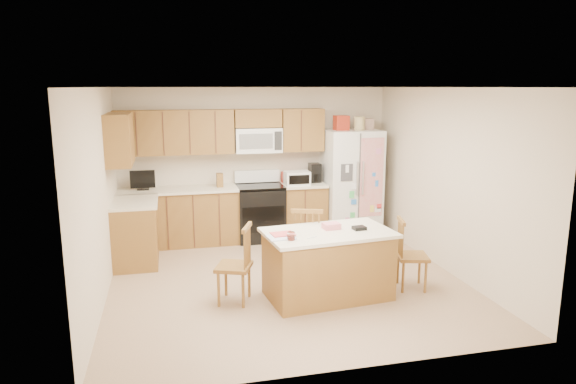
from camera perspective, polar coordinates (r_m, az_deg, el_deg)
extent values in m
plane|color=#8B745C|center=(6.87, -0.19, -9.79)|extent=(4.50, 4.50, 0.00)
cube|color=beige|center=(8.69, -3.56, 3.28)|extent=(4.50, 0.10, 2.50)
cube|color=beige|center=(4.42, 6.44, -5.00)|extent=(4.50, 0.10, 2.50)
cube|color=beige|center=(6.41, -20.21, -0.42)|extent=(0.10, 4.50, 2.50)
cube|color=beige|center=(7.35, 17.16, 1.25)|extent=(0.10, 4.50, 2.50)
cube|color=white|center=(6.39, -0.21, 11.56)|extent=(4.50, 4.50, 0.04)
cube|color=olive|center=(8.44, -11.98, -2.82)|extent=(1.87, 0.60, 0.88)
cube|color=olive|center=(8.71, 1.65, -2.10)|extent=(0.72, 0.60, 0.88)
cube|color=olive|center=(7.70, -16.57, -4.44)|extent=(0.60, 0.95, 0.88)
cube|color=beige|center=(8.33, -12.11, 0.23)|extent=(1.87, 0.64, 0.04)
cube|color=beige|center=(8.61, 1.68, 0.86)|extent=(0.72, 0.64, 0.04)
cube|color=beige|center=(7.59, -16.69, -1.10)|extent=(0.64, 0.95, 0.04)
cube|color=olive|center=(8.34, -12.47, 6.49)|extent=(1.85, 0.33, 0.70)
cube|color=olive|center=(8.63, 1.53, 6.92)|extent=(0.70, 0.33, 0.70)
cube|color=olive|center=(8.45, -3.43, 8.20)|extent=(0.76, 0.33, 0.29)
cube|color=olive|center=(7.46, -18.21, 5.61)|extent=(0.33, 0.95, 0.70)
cube|color=#512C1C|center=(8.19, -16.50, 6.19)|extent=(0.02, 0.01, 0.66)
cube|color=#512C1C|center=(8.15, -16.04, -3.53)|extent=(0.02, 0.01, 0.84)
cube|color=#512C1C|center=(8.17, -13.68, 6.33)|extent=(0.02, 0.01, 0.66)
cube|color=#512C1C|center=(8.14, -13.23, -3.40)|extent=(0.02, 0.01, 0.84)
cube|color=#512C1C|center=(8.18, -10.87, 6.46)|extent=(0.02, 0.01, 0.66)
cube|color=#512C1C|center=(8.15, -10.41, -3.27)|extent=(0.02, 0.01, 0.84)
cube|color=#512C1C|center=(8.21, -8.06, 6.57)|extent=(0.01, 0.01, 0.66)
cube|color=#512C1C|center=(8.17, -7.61, -3.13)|extent=(0.01, 0.01, 0.84)
cube|color=#512C1C|center=(8.45, 1.50, 6.82)|extent=(0.01, 0.01, 0.66)
cube|color=#512C1C|center=(8.42, 1.92, -2.60)|extent=(0.01, 0.01, 0.84)
cube|color=white|center=(8.46, -3.37, 5.79)|extent=(0.76, 0.38, 0.40)
cube|color=slate|center=(8.26, -3.55, 5.64)|extent=(0.54, 0.01, 0.24)
cube|color=#262626|center=(8.32, -1.09, 5.71)|extent=(0.12, 0.01, 0.30)
cube|color=olive|center=(8.35, -7.59, 1.33)|extent=(0.10, 0.14, 0.22)
cube|color=black|center=(8.36, -15.79, 0.30)|extent=(0.18, 0.12, 0.02)
cube|color=black|center=(8.33, -15.85, 1.38)|extent=(0.38, 0.03, 0.28)
cube|color=red|center=(8.63, 0.51, 1.64)|extent=(0.35, 0.22, 0.18)
cube|color=white|center=(8.41, 1.01, 1.55)|extent=(0.40, 0.28, 0.23)
cube|color=black|center=(8.28, 1.25, 1.38)|extent=(0.34, 0.01, 0.15)
cube|color=black|center=(8.69, 2.99, 2.16)|extent=(0.18, 0.22, 0.32)
cylinder|color=black|center=(8.64, 3.12, 1.62)|extent=(0.12, 0.12, 0.12)
cube|color=black|center=(8.54, -3.13, -2.40)|extent=(0.76, 0.64, 0.88)
cube|color=black|center=(8.23, -2.72, -3.07)|extent=(0.68, 0.01, 0.42)
cube|color=black|center=(8.44, -3.16, 0.66)|extent=(0.76, 0.64, 0.03)
cube|color=white|center=(8.67, -3.47, 1.79)|extent=(0.76, 0.10, 0.20)
cube|color=white|center=(8.79, 7.03, 1.01)|extent=(0.90, 0.75, 1.80)
cube|color=#4C4C4C|center=(8.44, 7.92, 0.54)|extent=(0.02, 0.01, 1.75)
cube|color=silver|center=(8.38, 7.68, 1.50)|extent=(0.02, 0.03, 0.55)
cube|color=silver|center=(8.41, 8.32, 1.53)|extent=(0.02, 0.03, 0.55)
cube|color=#3F3F44|center=(8.32, 6.55, 2.16)|extent=(0.20, 0.01, 0.28)
cube|color=#D84C59|center=(8.49, 9.21, 1.59)|extent=(0.42, 0.01, 1.30)
cube|color=#A12815|center=(8.60, 5.93, 7.65)|extent=(0.22, 0.22, 0.24)
cylinder|color=tan|center=(8.66, 7.93, 7.56)|extent=(0.18, 0.18, 0.22)
cube|color=tan|center=(8.84, 8.72, 7.49)|extent=(0.18, 0.20, 0.18)
cube|color=olive|center=(6.26, 4.45, -8.17)|extent=(1.51, 0.95, 0.78)
cube|color=beige|center=(6.13, 4.51, -4.54)|extent=(1.59, 1.04, 0.04)
cylinder|color=#A12815|center=(5.76, 0.34, -5.05)|extent=(0.08, 0.08, 0.06)
cylinder|color=white|center=(5.76, 0.34, -4.91)|extent=(0.09, 0.09, 0.09)
cube|color=#DA8D83|center=(6.22, 4.83, -3.78)|extent=(0.22, 0.17, 0.07)
cube|color=black|center=(6.22, 7.92, -3.99)|extent=(0.16, 0.14, 0.04)
cube|color=white|center=(5.84, -0.79, -5.05)|extent=(0.32, 0.27, 0.01)
cube|color=#D84C4C|center=(5.92, -0.58, -4.68)|extent=(0.28, 0.23, 0.01)
cylinder|color=white|center=(5.84, 2.67, -5.06)|extent=(0.13, 0.06, 0.01)
cube|color=olive|center=(6.12, -6.04, -8.25)|extent=(0.51, 0.52, 0.04)
cylinder|color=olive|center=(6.38, -6.92, -9.60)|extent=(0.03, 0.03, 0.41)
cylinder|color=olive|center=(6.09, -7.72, -10.69)|extent=(0.03, 0.03, 0.41)
cylinder|color=olive|center=(6.31, -4.34, -9.77)|extent=(0.03, 0.03, 0.41)
cylinder|color=olive|center=(6.02, -5.01, -10.90)|extent=(0.03, 0.03, 0.41)
cylinder|color=olive|center=(6.13, -4.27, -5.69)|extent=(0.02, 0.02, 0.46)
cylinder|color=olive|center=(6.07, -4.41, -5.89)|extent=(0.02, 0.02, 0.46)
cylinder|color=olive|center=(6.00, -4.56, -6.09)|extent=(0.02, 0.02, 0.46)
cylinder|color=olive|center=(5.93, -4.71, -6.30)|extent=(0.02, 0.02, 0.46)
cylinder|color=olive|center=(5.87, -4.87, -6.52)|extent=(0.02, 0.02, 0.46)
cube|color=olive|center=(5.93, -4.60, -3.96)|extent=(0.18, 0.37, 0.05)
cube|color=olive|center=(6.77, 2.19, -5.99)|extent=(0.54, 0.53, 0.05)
cylinder|color=olive|center=(6.98, 3.68, -7.52)|extent=(0.04, 0.04, 0.44)
cylinder|color=olive|center=(7.00, 0.82, -7.44)|extent=(0.04, 0.04, 0.44)
cylinder|color=olive|center=(6.70, 3.58, -8.38)|extent=(0.04, 0.04, 0.44)
cylinder|color=olive|center=(6.72, 0.59, -8.29)|extent=(0.04, 0.04, 0.44)
cylinder|color=olive|center=(6.52, 3.45, -4.27)|extent=(0.02, 0.02, 0.49)
cylinder|color=olive|center=(6.53, 2.78, -4.25)|extent=(0.02, 0.02, 0.49)
cylinder|color=olive|center=(6.53, 2.11, -4.24)|extent=(0.02, 0.02, 0.49)
cylinder|color=olive|center=(6.53, 1.44, -4.22)|extent=(0.02, 0.02, 0.49)
cylinder|color=olive|center=(6.54, 0.77, -4.20)|extent=(0.02, 0.02, 0.49)
cube|color=olive|center=(6.47, 2.12, -2.15)|extent=(0.40, 0.17, 0.05)
cube|color=olive|center=(6.67, 13.64, -6.99)|extent=(0.45, 0.47, 0.04)
cylinder|color=olive|center=(6.63, 15.04, -9.17)|extent=(0.03, 0.03, 0.40)
cylinder|color=olive|center=(6.92, 14.39, -8.26)|extent=(0.03, 0.03, 0.40)
cylinder|color=olive|center=(6.57, 12.66, -9.26)|extent=(0.03, 0.03, 0.40)
cylinder|color=olive|center=(6.86, 12.11, -8.33)|extent=(0.03, 0.03, 0.40)
cylinder|color=olive|center=(6.43, 12.65, -5.38)|extent=(0.02, 0.02, 0.44)
cylinder|color=olive|center=(6.50, 12.52, -5.20)|extent=(0.02, 0.02, 0.44)
cylinder|color=olive|center=(6.56, 12.39, -5.03)|extent=(0.02, 0.02, 0.44)
cylinder|color=olive|center=(6.63, 12.27, -4.85)|extent=(0.02, 0.02, 0.44)
cylinder|color=olive|center=(6.69, 12.15, -4.69)|extent=(0.02, 0.02, 0.44)
cube|color=olive|center=(6.50, 12.48, -3.15)|extent=(0.12, 0.37, 0.05)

